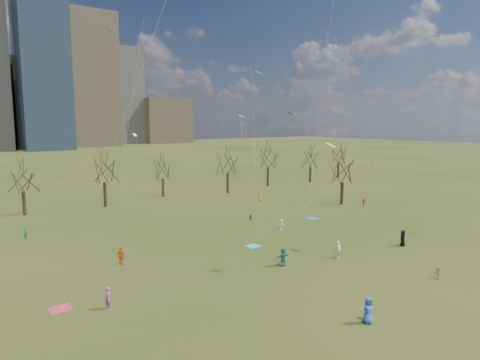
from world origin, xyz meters
TOP-DOWN VIEW (x-y plane):
  - ground at (0.00, 0.00)m, footprint 500.00×500.00m
  - bare_tree_row at (-0.09, 37.22)m, footprint 113.04×29.80m
  - blanket_teal at (-1.32, 7.65)m, footprint 1.60×1.50m
  - blanket_navy at (14.20, 13.37)m, footprint 1.60×1.50m
  - blanket_crimson at (-23.16, 3.56)m, footprint 1.60×1.50m
  - person_0 at (-6.41, -11.72)m, footprint 1.07×0.87m
  - person_1 at (3.12, -0.93)m, footprint 0.80×0.76m
  - person_3 at (5.72, -10.15)m, footprint 0.79×0.89m
  - person_4 at (-15.71, 10.40)m, footprint 1.11×1.09m
  - person_5 at (-3.12, 0.72)m, footprint 1.70×0.56m
  - person_6 at (12.41, -2.33)m, footprint 1.02×1.07m
  - person_7 at (-20.26, 1.37)m, footprint 0.48×0.68m
  - person_8 at (6.01, 17.59)m, footprint 0.49×0.57m
  - person_9 at (6.08, 11.15)m, footprint 1.05×0.82m
  - person_10 at (27.27, 14.45)m, footprint 0.95×0.44m
  - person_12 at (16.80, 28.64)m, footprint 0.58×0.82m
  - person_13 at (-21.53, 26.10)m, footprint 0.55×0.62m
  - kites_airborne at (5.01, 11.91)m, footprint 60.95×41.15m

SIDE VIEW (x-z plane):
  - ground at x=0.00m, z-range 0.00..0.00m
  - blanket_teal at x=-1.32m, z-range 0.00..0.03m
  - blanket_navy at x=14.20m, z-range 0.00..0.03m
  - blanket_crimson at x=-23.16m, z-range 0.00..0.03m
  - person_8 at x=6.01m, z-range 0.00..1.01m
  - person_3 at x=5.72m, z-range 0.00..1.19m
  - person_13 at x=-21.53m, z-range 0.00..1.42m
  - person_9 at x=6.08m, z-range 0.00..1.43m
  - person_10 at x=27.27m, z-range 0.00..1.58m
  - person_12 at x=16.80m, z-range 0.00..1.58m
  - person_7 at x=-20.26m, z-range 0.00..1.76m
  - person_5 at x=-3.12m, z-range 0.00..1.82m
  - person_1 at x=3.12m, z-range 0.00..1.83m
  - person_6 at x=12.41m, z-range 0.00..1.84m
  - person_4 at x=-15.71m, z-range 0.00..1.87m
  - person_0 at x=-6.41m, z-range 0.00..1.89m
  - bare_tree_row at x=-0.09m, z-range 1.37..10.87m
  - kites_airborne at x=5.01m, z-range -3.27..29.84m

